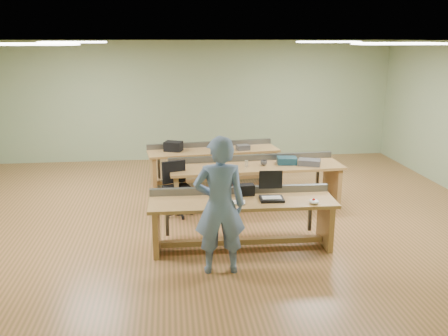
{
  "coord_description": "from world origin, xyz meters",
  "views": [
    {
      "loc": [
        -0.74,
        -8.04,
        3.05
      ],
      "look_at": [
        0.13,
        -0.6,
        0.99
      ],
      "focal_mm": 38.0,
      "sensor_mm": 36.0,
      "label": 1
    }
  ],
  "objects_px": {
    "workbench_front": "(242,212)",
    "task_chair": "(177,196)",
    "workbench_mid": "(256,174)",
    "workbench_back": "(213,158)",
    "drinks_can": "(246,164)",
    "person": "(220,206)",
    "parts_bin_grey": "(309,162)",
    "mug": "(264,163)",
    "laptop_base": "(272,199)",
    "camera_bag": "(246,190)",
    "parts_bin_teal": "(287,161)"
  },
  "relations": [
    {
      "from": "workbench_front",
      "to": "parts_bin_grey",
      "type": "distance_m",
      "value": 2.38
    },
    {
      "from": "person",
      "to": "drinks_can",
      "type": "height_order",
      "value": "person"
    },
    {
      "from": "workbench_back",
      "to": "drinks_can",
      "type": "distance_m",
      "value": 1.58
    },
    {
      "from": "person",
      "to": "laptop_base",
      "type": "relative_size",
      "value": 5.38
    },
    {
      "from": "workbench_back",
      "to": "mug",
      "type": "bearing_deg",
      "value": -66.67
    },
    {
      "from": "workbench_front",
      "to": "person",
      "type": "distance_m",
      "value": 0.92
    },
    {
      "from": "parts_bin_grey",
      "to": "workbench_front",
      "type": "bearing_deg",
      "value": -130.92
    },
    {
      "from": "workbench_front",
      "to": "laptop_base",
      "type": "height_order",
      "value": "workbench_front"
    },
    {
      "from": "laptop_base",
      "to": "task_chair",
      "type": "distance_m",
      "value": 2.1
    },
    {
      "from": "laptop_base",
      "to": "task_chair",
      "type": "height_order",
      "value": "task_chair"
    },
    {
      "from": "drinks_can",
      "to": "workbench_mid",
      "type": "bearing_deg",
      "value": 31.17
    },
    {
      "from": "workbench_mid",
      "to": "workbench_back",
      "type": "distance_m",
      "value": 1.53
    },
    {
      "from": "parts_bin_teal",
      "to": "mug",
      "type": "xyz_separation_m",
      "value": [
        -0.45,
        -0.06,
        -0.02
      ]
    },
    {
      "from": "task_chair",
      "to": "laptop_base",
      "type": "bearing_deg",
      "value": -66.15
    },
    {
      "from": "person",
      "to": "camera_bag",
      "type": "xyz_separation_m",
      "value": [
        0.5,
        0.93,
        -0.1
      ]
    },
    {
      "from": "workbench_front",
      "to": "parts_bin_teal",
      "type": "bearing_deg",
      "value": 60.57
    },
    {
      "from": "workbench_mid",
      "to": "mug",
      "type": "bearing_deg",
      "value": -19.84
    },
    {
      "from": "workbench_front",
      "to": "task_chair",
      "type": "distance_m",
      "value": 1.75
    },
    {
      "from": "parts_bin_teal",
      "to": "task_chair",
      "type": "bearing_deg",
      "value": -167.61
    },
    {
      "from": "person",
      "to": "parts_bin_grey",
      "type": "height_order",
      "value": "person"
    },
    {
      "from": "person",
      "to": "drinks_can",
      "type": "bearing_deg",
      "value": -106.24
    },
    {
      "from": "parts_bin_grey",
      "to": "drinks_can",
      "type": "distance_m",
      "value": 1.19
    },
    {
      "from": "workbench_mid",
      "to": "parts_bin_grey",
      "type": "xyz_separation_m",
      "value": [
        1.0,
        -0.13,
        0.24
      ]
    },
    {
      "from": "workbench_back",
      "to": "person",
      "type": "relative_size",
      "value": 1.52
    },
    {
      "from": "parts_bin_teal",
      "to": "laptop_base",
      "type": "bearing_deg",
      "value": -109.93
    },
    {
      "from": "workbench_mid",
      "to": "parts_bin_grey",
      "type": "bearing_deg",
      "value": -10.34
    },
    {
      "from": "drinks_can",
      "to": "laptop_base",
      "type": "bearing_deg",
      "value": -87.97
    },
    {
      "from": "workbench_front",
      "to": "drinks_can",
      "type": "relative_size",
      "value": 22.69
    },
    {
      "from": "task_chair",
      "to": "drinks_can",
      "type": "height_order",
      "value": "task_chair"
    },
    {
      "from": "workbench_back",
      "to": "parts_bin_grey",
      "type": "bearing_deg",
      "value": -48.67
    },
    {
      "from": "camera_bag",
      "to": "person",
      "type": "bearing_deg",
      "value": -121.81
    },
    {
      "from": "laptop_base",
      "to": "parts_bin_teal",
      "type": "distance_m",
      "value": 2.14
    },
    {
      "from": "parts_bin_teal",
      "to": "parts_bin_grey",
      "type": "xyz_separation_m",
      "value": [
        0.4,
        -0.14,
        -0.01
      ]
    },
    {
      "from": "camera_bag",
      "to": "parts_bin_teal",
      "type": "relative_size",
      "value": 0.67
    },
    {
      "from": "workbench_back",
      "to": "mug",
      "type": "height_order",
      "value": "workbench_back"
    },
    {
      "from": "workbench_back",
      "to": "mug",
      "type": "distance_m",
      "value": 1.65
    },
    {
      "from": "task_chair",
      "to": "parts_bin_teal",
      "type": "xyz_separation_m",
      "value": [
        2.08,
        0.46,
        0.47
      ]
    },
    {
      "from": "drinks_can",
      "to": "mug",
      "type": "bearing_deg",
      "value": 12.39
    },
    {
      "from": "task_chair",
      "to": "parts_bin_grey",
      "type": "xyz_separation_m",
      "value": [
        2.48,
        0.31,
        0.46
      ]
    },
    {
      "from": "task_chair",
      "to": "mug",
      "type": "height_order",
      "value": "task_chair"
    },
    {
      "from": "parts_bin_grey",
      "to": "parts_bin_teal",
      "type": "bearing_deg",
      "value": 160.16
    },
    {
      "from": "parts_bin_grey",
      "to": "drinks_can",
      "type": "xyz_separation_m",
      "value": [
        -1.19,
        0.01,
        0.01
      ]
    },
    {
      "from": "laptop_base",
      "to": "task_chair",
      "type": "relative_size",
      "value": 0.37
    },
    {
      "from": "laptop_base",
      "to": "drinks_can",
      "type": "height_order",
      "value": "drinks_can"
    },
    {
      "from": "laptop_base",
      "to": "parts_bin_grey",
      "type": "bearing_deg",
      "value": 62.38
    },
    {
      "from": "task_chair",
      "to": "parts_bin_teal",
      "type": "relative_size",
      "value": 2.61
    },
    {
      "from": "laptop_base",
      "to": "drinks_can",
      "type": "xyz_separation_m",
      "value": [
        -0.07,
        1.88,
        0.04
      ]
    },
    {
      "from": "drinks_can",
      "to": "parts_bin_teal",
      "type": "bearing_deg",
      "value": 9.44
    },
    {
      "from": "workbench_mid",
      "to": "laptop_base",
      "type": "bearing_deg",
      "value": -96.64
    },
    {
      "from": "mug",
      "to": "laptop_base",
      "type": "bearing_deg",
      "value": -97.99
    }
  ]
}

